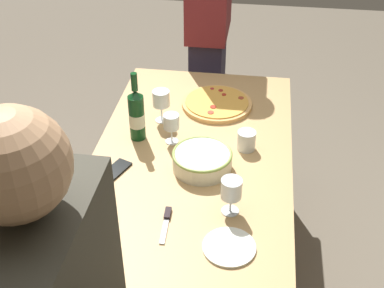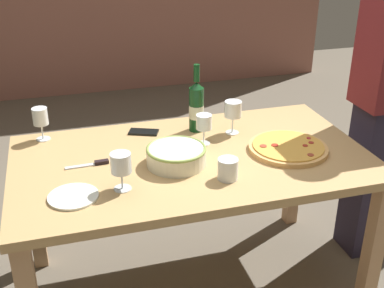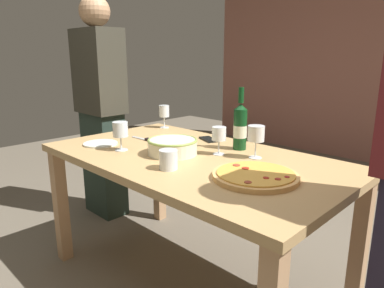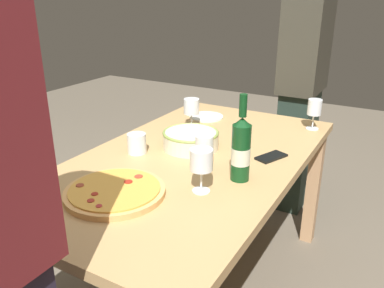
% 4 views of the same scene
% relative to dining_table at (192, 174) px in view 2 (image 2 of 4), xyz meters
% --- Properties ---
extents(ground_plane, '(8.00, 8.00, 0.00)m').
position_rel_dining_table_xyz_m(ground_plane, '(0.00, 0.00, -0.66)').
color(ground_plane, '#675D4E').
extents(dining_table, '(1.60, 0.90, 0.75)m').
position_rel_dining_table_xyz_m(dining_table, '(0.00, 0.00, 0.00)').
color(dining_table, tan).
rests_on(dining_table, ground).
extents(pizza, '(0.36, 0.36, 0.03)m').
position_rel_dining_table_xyz_m(pizza, '(0.44, -0.07, 0.11)').
color(pizza, '#E5AC64').
rests_on(pizza, dining_table).
extents(serving_bowl, '(0.26, 0.26, 0.08)m').
position_rel_dining_table_xyz_m(serving_bowl, '(-0.09, -0.06, 0.14)').
color(serving_bowl, silver).
rests_on(serving_bowl, dining_table).
extents(wine_bottle, '(0.07, 0.07, 0.34)m').
position_rel_dining_table_xyz_m(wine_bottle, '(0.10, 0.27, 0.22)').
color(wine_bottle, '#10401B').
rests_on(wine_bottle, dining_table).
extents(wine_glass_near_pizza, '(0.08, 0.08, 0.17)m').
position_rel_dining_table_xyz_m(wine_glass_near_pizza, '(0.26, 0.19, 0.22)').
color(wine_glass_near_pizza, white).
rests_on(wine_glass_near_pizza, dining_table).
extents(wine_glass_by_bottle, '(0.07, 0.07, 0.15)m').
position_rel_dining_table_xyz_m(wine_glass_by_bottle, '(0.09, 0.11, 0.20)').
color(wine_glass_by_bottle, white).
rests_on(wine_glass_by_bottle, dining_table).
extents(wine_glass_far_left, '(0.07, 0.07, 0.16)m').
position_rel_dining_table_xyz_m(wine_glass_far_left, '(-0.64, 0.37, 0.20)').
color(wine_glass_far_left, white).
rests_on(wine_glass_far_left, dining_table).
extents(wine_glass_far_right, '(0.08, 0.08, 0.16)m').
position_rel_dining_table_xyz_m(wine_glass_far_right, '(-0.35, -0.20, 0.20)').
color(wine_glass_far_right, white).
rests_on(wine_glass_far_right, dining_table).
extents(cup_amber, '(0.08, 0.08, 0.09)m').
position_rel_dining_table_xyz_m(cup_amber, '(0.08, -0.24, 0.14)').
color(cup_amber, white).
rests_on(cup_amber, dining_table).
extents(side_plate, '(0.20, 0.20, 0.01)m').
position_rel_dining_table_xyz_m(side_plate, '(-0.54, -0.21, 0.10)').
color(side_plate, white).
rests_on(side_plate, dining_table).
extents(cell_phone, '(0.16, 0.12, 0.01)m').
position_rel_dining_table_xyz_m(cell_phone, '(-0.16, 0.31, 0.10)').
color(cell_phone, black).
rests_on(cell_phone, dining_table).
extents(pizza_knife, '(0.19, 0.03, 0.02)m').
position_rel_dining_table_xyz_m(pizza_knife, '(-0.44, 0.04, 0.10)').
color(pizza_knife, silver).
rests_on(pizza_knife, dining_table).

